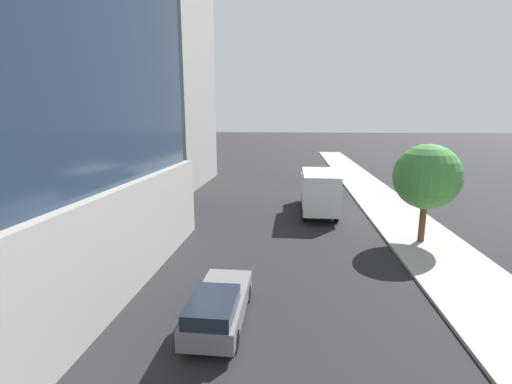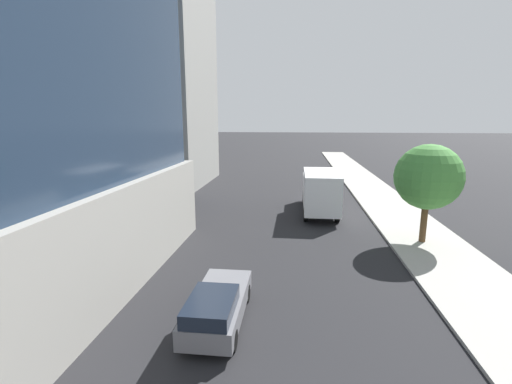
% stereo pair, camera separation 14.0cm
% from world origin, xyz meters
% --- Properties ---
extents(sidewalk, '(4.46, 120.00, 0.15)m').
position_xyz_m(sidewalk, '(7.73, 20.00, 0.07)').
color(sidewalk, '#9E9B93').
rests_on(sidewalk, ground).
extents(construction_building, '(17.89, 22.72, 33.51)m').
position_xyz_m(construction_building, '(-16.42, 40.50, 14.54)').
color(construction_building, gray).
rests_on(construction_building, ground).
extents(street_tree, '(3.66, 3.66, 5.61)m').
position_xyz_m(street_tree, '(7.43, 23.04, 3.92)').
color(street_tree, brown).
rests_on(street_tree, sidewalk).
extents(car_gray, '(1.77, 4.49, 1.46)m').
position_xyz_m(car_gray, '(-2.54, 13.61, 0.74)').
color(car_gray, slate).
rests_on(car_gray, ground).
extents(box_truck, '(2.48, 7.88, 3.32)m').
position_xyz_m(box_truck, '(1.94, 29.27, 1.83)').
color(box_truck, silver).
rests_on(box_truck, ground).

